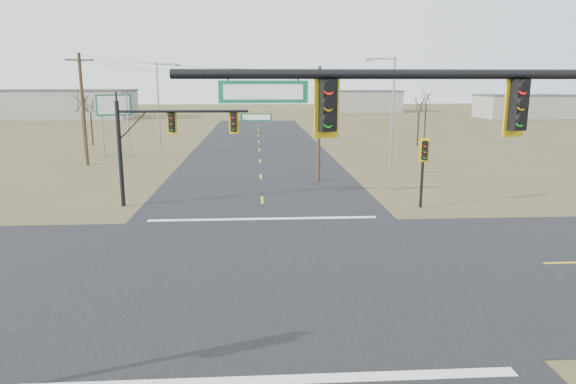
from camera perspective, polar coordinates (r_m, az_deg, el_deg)
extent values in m
plane|color=brown|center=(19.89, -2.46, -8.66)|extent=(320.00, 320.00, 0.00)
cube|color=black|center=(19.89, -2.46, -8.64)|extent=(160.00, 14.00, 0.02)
cube|color=black|center=(19.88, -2.46, -8.63)|extent=(14.00, 160.00, 0.02)
cube|color=silver|center=(13.13, -1.76, -20.16)|extent=(12.00, 0.40, 0.01)
cube|color=silver|center=(27.03, -2.78, -2.99)|extent=(12.00, 0.40, 0.01)
cylinder|color=black|center=(11.20, 17.17, 12.40)|extent=(11.13, 0.20, 0.20)
cube|color=#0D6137|center=(10.51, -2.76, 11.05)|extent=(1.80, 0.05, 0.45)
cylinder|color=black|center=(30.88, -18.16, 3.99)|extent=(0.24, 0.24, 6.06)
cylinder|color=black|center=(29.94, -11.56, 8.78)|extent=(7.35, 0.16, 0.16)
cube|color=#0D6137|center=(29.68, -3.54, 8.29)|extent=(1.80, 0.05, 0.45)
cylinder|color=black|center=(30.20, 14.67, 1.91)|extent=(0.17, 0.17, 3.86)
cylinder|color=#402F1B|center=(36.94, 3.47, 7.44)|extent=(0.24, 0.24, 8.18)
cube|color=#402F1B|center=(36.83, 3.54, 12.86)|extent=(1.92, 0.81, 0.12)
cylinder|color=#402F1B|center=(47.64, -21.79, 8.44)|extent=(0.27, 0.27, 9.52)
cube|color=#402F1B|center=(47.63, -22.19, 13.43)|extent=(2.31, 0.53, 0.12)
cylinder|color=gray|center=(52.22, -19.92, 6.88)|extent=(0.16, 0.16, 5.99)
cylinder|color=gray|center=(51.60, -17.35, 6.99)|extent=(0.16, 0.16, 5.99)
cube|color=#0D6137|center=(51.78, -18.79, 9.14)|extent=(3.10, 0.95, 2.00)
cylinder|color=gray|center=(44.50, 11.56, 8.64)|extent=(0.18, 0.18, 9.18)
cylinder|color=gray|center=(44.20, 10.38, 14.37)|extent=(2.20, 0.11, 0.11)
cube|color=gray|center=(43.95, 8.93, 14.30)|extent=(0.55, 0.39, 0.17)
cylinder|color=gray|center=(66.32, 5.66, 9.72)|extent=(0.18, 0.18, 8.89)
cylinder|color=gray|center=(66.13, 4.80, 13.41)|extent=(2.13, 0.11, 0.11)
cube|color=gray|center=(65.98, 3.85, 13.34)|extent=(0.54, 0.39, 0.16)
cylinder|color=gray|center=(56.08, -14.18, 9.15)|extent=(0.18, 0.18, 9.15)
cylinder|color=gray|center=(55.87, -13.28, 13.68)|extent=(2.20, 0.11, 0.11)
cube|color=gray|center=(55.70, -12.13, 13.63)|extent=(0.51, 0.25, 0.16)
cylinder|color=black|center=(53.51, -21.72, 5.93)|extent=(0.21, 0.21, 4.28)
cylinder|color=black|center=(63.48, -20.96, 6.55)|extent=(0.17, 0.17, 3.71)
cylinder|color=black|center=(60.61, 14.24, 6.74)|extent=(0.19, 0.19, 3.70)
cylinder|color=black|center=(66.50, 14.98, 7.44)|extent=(0.19, 0.19, 4.38)
cube|color=gray|center=(115.71, -23.92, 8.88)|extent=(28.00, 14.00, 5.50)
cube|color=gray|center=(131.15, 7.69, 9.92)|extent=(20.00, 12.00, 5.00)
cube|color=gray|center=(117.54, 24.81, 8.59)|extent=(18.00, 10.00, 4.50)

